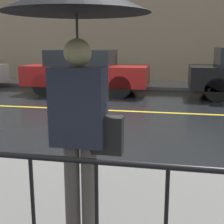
{
  "coord_description": "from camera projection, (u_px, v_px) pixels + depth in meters",
  "views": [
    {
      "loc": [
        2.21,
        -7.7,
        1.67
      ],
      "look_at": [
        1.16,
        -2.42,
        0.5
      ],
      "focal_mm": 50.0,
      "sensor_mm": 36.0,
      "label": 1
    }
  ],
  "objects": [
    {
      "name": "sidewalk_far",
      "position": [
        119.0,
        84.0,
        12.85
      ],
      "size": [
        28.0,
        1.97,
        0.11
      ],
      "color": "#60605E",
      "rests_on": "ground_plane"
    },
    {
      "name": "pedestrian",
      "position": [
        78.0,
        32.0,
        2.33
      ],
      "size": [
        1.1,
        1.1,
        2.04
      ],
      "color": "#4C4742",
      "rests_on": "sidewalk_near"
    },
    {
      "name": "building_storefront",
      "position": [
        124.0,
        6.0,
        13.25
      ],
      "size": [
        28.0,
        0.3,
        6.55
      ],
      "color": "gray",
      "rests_on": "ground_plane"
    },
    {
      "name": "lane_marking",
      "position": [
        87.0,
        109.0,
        8.16
      ],
      "size": [
        25.2,
        0.12,
        0.01
      ],
      "color": "gold",
      "rests_on": "ground_plane"
    },
    {
      "name": "ground_plane",
      "position": [
        87.0,
        110.0,
        8.16
      ],
      "size": [
        80.0,
        80.0,
        0.0
      ],
      "primitive_type": "plane",
      "color": "black"
    },
    {
      "name": "car_red",
      "position": [
        85.0,
        71.0,
        10.7
      ],
      "size": [
        4.2,
        1.72,
        1.49
      ],
      "color": "maroon",
      "rests_on": "ground_plane"
    }
  ]
}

